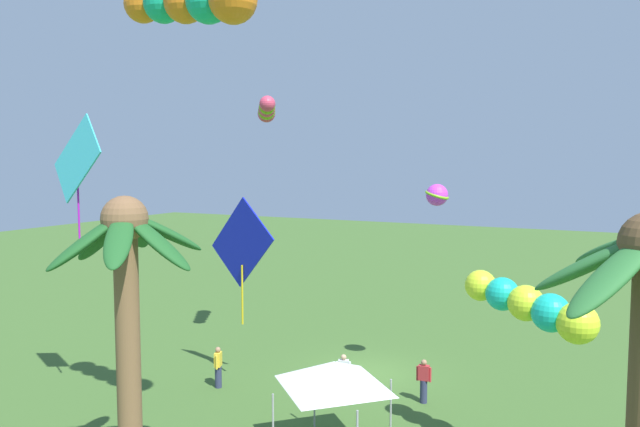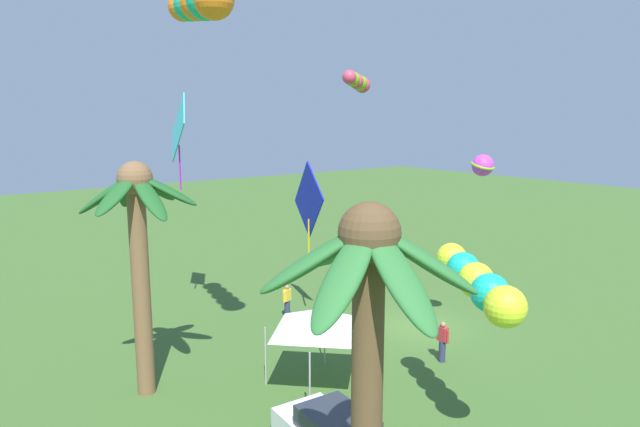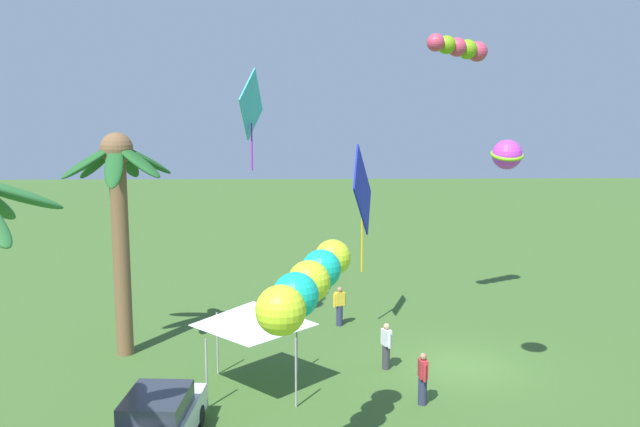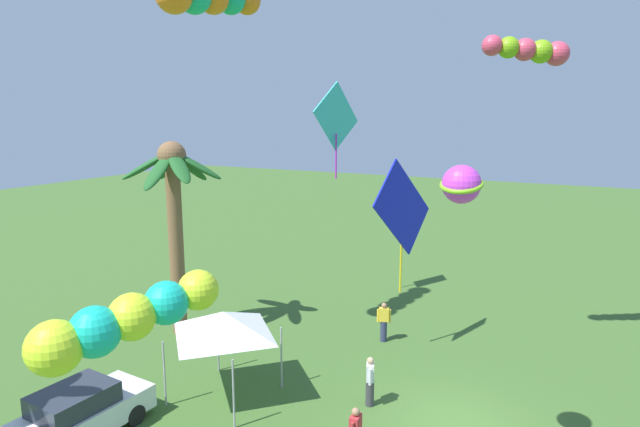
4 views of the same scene
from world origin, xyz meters
name	(u,v)px [view 3 (image 3 of 4)]	position (x,y,z in m)	size (l,w,h in m)	color
ground_plane	(463,366)	(0.00, 0.00, 0.00)	(120.00, 120.00, 0.00)	#3D6028
palm_tree_1	(119,198)	(1.47, 11.74, 5.61)	(3.70, 3.61, 7.86)	brown
parked_car_0	(158,420)	(-5.47, 9.16, 0.75)	(4.01, 1.97, 1.51)	silver
spectator_0	(386,346)	(-0.19, 2.65, 0.81)	(0.52, 0.35, 1.59)	#38383D
spectator_1	(340,306)	(4.50, 3.97, 0.81)	(0.35, 0.52, 1.59)	#2D3351
spectator_2	(423,378)	(-3.01, 1.90, 0.81)	(0.55, 0.26, 1.59)	#2D3351
festival_tent	(254,313)	(-1.80, 6.94, 2.47)	(2.86, 2.86, 2.85)	#9E9EA3
kite_diamond_0	(251,106)	(7.62, 7.61, 8.71)	(3.05, 0.80, 4.33)	#3ABDCE
kite_ball_1	(507,155)	(-2.74, -0.40, 7.38)	(0.94, 0.95, 0.85)	#D73CDF
kite_diamond_3	(363,192)	(3.91, 3.14, 5.48)	(3.46, 0.99, 4.98)	#131EC2
kite_tube_4	(305,285)	(-7.06, 5.36, 4.73)	(3.74, 2.21, 1.52)	#D0ED29
kite_tube_5	(460,48)	(5.06, -0.67, 10.96)	(1.95, 2.63, 0.98)	#D73D5B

